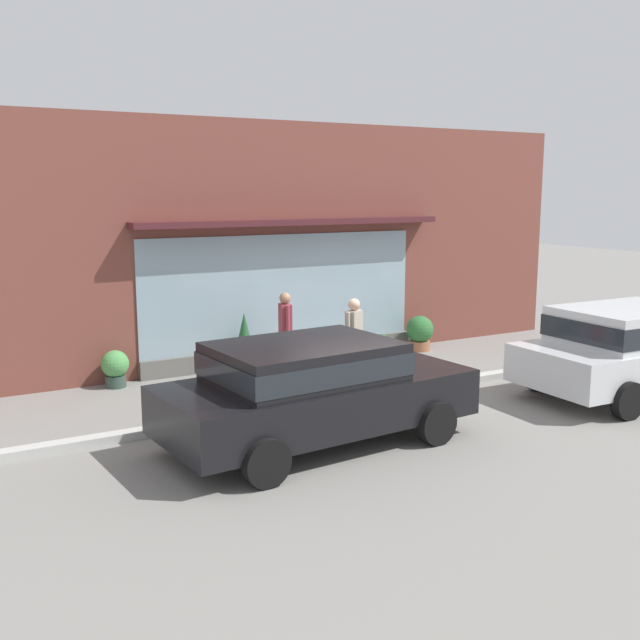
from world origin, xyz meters
TOP-DOWN VIEW (x-y plane):
  - ground_plane at (0.00, 0.00)m, footprint 60.00×60.00m
  - curb_strip at (0.00, -0.20)m, footprint 14.00×0.24m
  - storefront at (-0.00, 3.19)m, footprint 14.00×0.81m
  - fire_hydrant at (-0.70, 0.54)m, footprint 0.43×0.40m
  - pedestrian_with_handbag at (0.01, 0.65)m, footprint 0.62×0.36m
  - pedestrian_passerby at (-0.72, 1.90)m, footprint 0.26×0.46m
  - parked_car_silver at (3.94, -2.21)m, footprint 4.39×2.21m
  - parked_car_black at (-2.14, -1.71)m, footprint 4.52×2.31m
  - potted_plant_corner_tall at (-1.23, 2.65)m, footprint 0.44×0.44m
  - potted_plant_window_left at (2.93, 2.50)m, footprint 0.60×0.60m
  - potted_plant_trailing_edge at (-3.74, 2.73)m, footprint 0.50×0.50m
  - potted_plant_window_right at (1.97, 2.58)m, footprint 0.30×0.30m

SIDE VIEW (x-z plane):
  - ground_plane at x=0.00m, z-range 0.00..0.00m
  - curb_strip at x=0.00m, z-range 0.00..0.12m
  - potted_plant_window_right at x=1.97m, z-range -0.01..0.44m
  - potted_plant_trailing_edge at x=-3.74m, z-range 0.03..0.71m
  - potted_plant_window_left at x=2.93m, z-range 0.02..0.80m
  - fire_hydrant at x=-0.70m, z-range -0.01..0.91m
  - potted_plant_corner_tall at x=-1.23m, z-range -0.03..1.14m
  - parked_car_black at x=-2.14m, z-range 0.11..1.58m
  - parked_car_silver at x=3.94m, z-range 0.10..1.65m
  - pedestrian_with_handbag at x=0.01m, z-range 0.12..1.73m
  - pedestrian_passerby at x=-0.72m, z-range 0.13..1.76m
  - storefront at x=0.00m, z-range -0.05..4.82m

